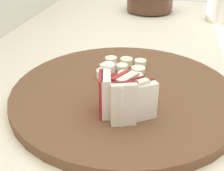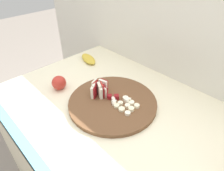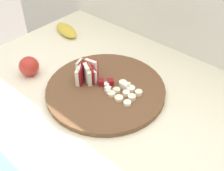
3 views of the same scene
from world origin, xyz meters
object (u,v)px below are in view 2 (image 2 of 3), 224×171
object	(u,v)px
cutting_board	(113,102)
banana_peel	(88,59)
apple_wedge_fan	(99,89)
banana_slice_rows	(127,105)
whole_apple	(59,83)
apple_dice_pile	(118,99)

from	to	relation	value
cutting_board	banana_peel	world-z (taller)	banana_peel
apple_wedge_fan	banana_slice_rows	xyz separation A→B (m)	(0.15, 0.03, -0.02)
banana_slice_rows	whole_apple	size ratio (longest dim) A/B	1.34
apple_wedge_fan	banana_peel	size ratio (longest dim) A/B	0.61
apple_dice_pile	whole_apple	world-z (taller)	whole_apple
cutting_board	banana_peel	size ratio (longest dim) A/B	2.62
cutting_board	banana_slice_rows	world-z (taller)	banana_slice_rows
apple_wedge_fan	apple_dice_pile	size ratio (longest dim) A/B	0.90
apple_wedge_fan	banana_peel	distance (m)	0.37
apple_wedge_fan	apple_dice_pile	bearing A→B (deg)	16.69
apple_dice_pile	banana_slice_rows	distance (m)	0.05
cutting_board	banana_slice_rows	size ratio (longest dim) A/B	4.20
cutting_board	banana_peel	distance (m)	0.43
cutting_board	apple_wedge_fan	xyz separation A→B (m)	(-0.08, -0.01, 0.04)
whole_apple	apple_dice_pile	bearing A→B (deg)	23.64
cutting_board	apple_wedge_fan	size ratio (longest dim) A/B	4.32
apple_wedge_fan	banana_peel	bearing A→B (deg)	149.49
apple_dice_pile	banana_slice_rows	bearing A→B (deg)	0.34
apple_dice_pile	whole_apple	bearing A→B (deg)	-156.36
banana_slice_rows	apple_wedge_fan	bearing A→B (deg)	-168.90
apple_wedge_fan	banana_slice_rows	bearing A→B (deg)	11.10
apple_wedge_fan	whole_apple	distance (m)	0.21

